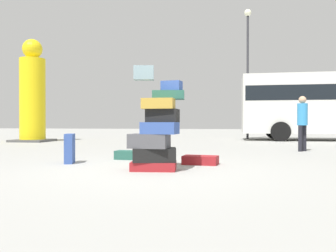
{
  "coord_description": "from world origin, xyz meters",
  "views": [
    {
      "loc": [
        1.34,
        -6.24,
        0.87
      ],
      "look_at": [
        0.02,
        1.45,
        0.79
      ],
      "focal_mm": 37.3,
      "sensor_mm": 36.0,
      "label": 1
    }
  ],
  "objects_px": {
    "suitcase_maroon_foreground_far": "(200,160)",
    "suitcase_tan_white_trunk": "(160,149)",
    "suitcase_navy_left_side": "(70,149)",
    "lamp_post": "(248,56)",
    "yellow_dummy_statue": "(33,96)",
    "suitcase_tower": "(157,131)",
    "suitcase_teal_upright_blue": "(126,155)",
    "person_bearded_onlooker": "(302,119)"
  },
  "relations": [
    {
      "from": "person_bearded_onlooker",
      "to": "yellow_dummy_statue",
      "type": "relative_size",
      "value": 0.36
    },
    {
      "from": "lamp_post",
      "to": "person_bearded_onlooker",
      "type": "bearing_deg",
      "value": -81.23
    },
    {
      "from": "person_bearded_onlooker",
      "to": "lamp_post",
      "type": "relative_size",
      "value": 0.24
    },
    {
      "from": "suitcase_maroon_foreground_far",
      "to": "lamp_post",
      "type": "xyz_separation_m",
      "value": [
        1.57,
        11.51,
        4.27
      ]
    },
    {
      "from": "yellow_dummy_statue",
      "to": "lamp_post",
      "type": "bearing_deg",
      "value": 23.39
    },
    {
      "from": "suitcase_tower",
      "to": "suitcase_navy_left_side",
      "type": "relative_size",
      "value": 3.02
    },
    {
      "from": "person_bearded_onlooker",
      "to": "suitcase_tan_white_trunk",
      "type": "bearing_deg",
      "value": 1.05
    },
    {
      "from": "suitcase_maroon_foreground_far",
      "to": "suitcase_navy_left_side",
      "type": "xyz_separation_m",
      "value": [
        -2.75,
        -0.28,
        0.22
      ]
    },
    {
      "from": "suitcase_teal_upright_blue",
      "to": "person_bearded_onlooker",
      "type": "height_order",
      "value": "person_bearded_onlooker"
    },
    {
      "from": "suitcase_maroon_foreground_far",
      "to": "suitcase_navy_left_side",
      "type": "bearing_deg",
      "value": -166.16
    },
    {
      "from": "suitcase_teal_upright_blue",
      "to": "lamp_post",
      "type": "distance_m",
      "value": 12.09
    },
    {
      "from": "suitcase_tan_white_trunk",
      "to": "suitcase_maroon_foreground_far",
      "type": "bearing_deg",
      "value": 27.55
    },
    {
      "from": "suitcase_tower",
      "to": "suitcase_maroon_foreground_far",
      "type": "xyz_separation_m",
      "value": [
        0.71,
        1.04,
        -0.62
      ]
    },
    {
      "from": "suitcase_maroon_foreground_far",
      "to": "yellow_dummy_statue",
      "type": "relative_size",
      "value": 0.15
    },
    {
      "from": "suitcase_tower",
      "to": "suitcase_navy_left_side",
      "type": "height_order",
      "value": "suitcase_tower"
    },
    {
      "from": "yellow_dummy_statue",
      "to": "lamp_post",
      "type": "relative_size",
      "value": 0.68
    },
    {
      "from": "person_bearded_onlooker",
      "to": "lamp_post",
      "type": "xyz_separation_m",
      "value": [
        -1.19,
        7.71,
        3.38
      ]
    },
    {
      "from": "suitcase_tan_white_trunk",
      "to": "yellow_dummy_statue",
      "type": "bearing_deg",
      "value": 147.65
    },
    {
      "from": "suitcase_tower",
      "to": "suitcase_tan_white_trunk",
      "type": "bearing_deg",
      "value": 96.2
    },
    {
      "from": "suitcase_tower",
      "to": "suitcase_maroon_foreground_far",
      "type": "height_order",
      "value": "suitcase_tower"
    },
    {
      "from": "suitcase_teal_upright_blue",
      "to": "yellow_dummy_statue",
      "type": "bearing_deg",
      "value": 137.26
    },
    {
      "from": "suitcase_tan_white_trunk",
      "to": "yellow_dummy_statue",
      "type": "height_order",
      "value": "yellow_dummy_statue"
    },
    {
      "from": "suitcase_maroon_foreground_far",
      "to": "suitcase_tan_white_trunk",
      "type": "xyz_separation_m",
      "value": [
        -0.8,
        -0.2,
        0.24
      ]
    },
    {
      "from": "suitcase_maroon_foreground_far",
      "to": "suitcase_navy_left_side",
      "type": "distance_m",
      "value": 2.77
    },
    {
      "from": "suitcase_navy_left_side",
      "to": "yellow_dummy_statue",
      "type": "relative_size",
      "value": 0.14
    },
    {
      "from": "suitcase_navy_left_side",
      "to": "lamp_post",
      "type": "xyz_separation_m",
      "value": [
        4.32,
        11.79,
        4.05
      ]
    },
    {
      "from": "suitcase_maroon_foreground_far",
      "to": "suitcase_teal_upright_blue",
      "type": "bearing_deg",
      "value": 166.69
    },
    {
      "from": "lamp_post",
      "to": "suitcase_maroon_foreground_far",
      "type": "bearing_deg",
      "value": -97.78
    },
    {
      "from": "suitcase_maroon_foreground_far",
      "to": "lamp_post",
      "type": "bearing_deg",
      "value": 90.22
    },
    {
      "from": "suitcase_navy_left_side",
      "to": "person_bearded_onlooker",
      "type": "distance_m",
      "value": 6.88
    },
    {
      "from": "suitcase_navy_left_side",
      "to": "lamp_post",
      "type": "height_order",
      "value": "lamp_post"
    },
    {
      "from": "suitcase_tower",
      "to": "lamp_post",
      "type": "xyz_separation_m",
      "value": [
        2.28,
        12.54,
        3.65
      ]
    },
    {
      "from": "person_bearded_onlooker",
      "to": "suitcase_navy_left_side",
      "type": "bearing_deg",
      "value": -10.75
    },
    {
      "from": "suitcase_tan_white_trunk",
      "to": "person_bearded_onlooker",
      "type": "bearing_deg",
      "value": 61.52
    },
    {
      "from": "suitcase_tower",
      "to": "lamp_post",
      "type": "distance_m",
      "value": 13.26
    },
    {
      "from": "suitcase_navy_left_side",
      "to": "person_bearded_onlooker",
      "type": "height_order",
      "value": "person_bearded_onlooker"
    },
    {
      "from": "lamp_post",
      "to": "suitcase_navy_left_side",
      "type": "bearing_deg",
      "value": -110.12
    },
    {
      "from": "suitcase_tower",
      "to": "person_bearded_onlooker",
      "type": "relative_size",
      "value": 1.14
    },
    {
      "from": "suitcase_tower",
      "to": "suitcase_tan_white_trunk",
      "type": "distance_m",
      "value": 0.92
    },
    {
      "from": "suitcase_navy_left_side",
      "to": "lamp_post",
      "type": "distance_m",
      "value": 13.19
    },
    {
      "from": "suitcase_tower",
      "to": "lamp_post",
      "type": "bearing_deg",
      "value": 79.68
    },
    {
      "from": "suitcase_navy_left_side",
      "to": "suitcase_teal_upright_blue",
      "type": "relative_size",
      "value": 1.25
    }
  ]
}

